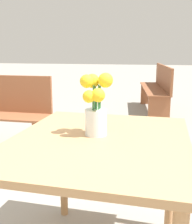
% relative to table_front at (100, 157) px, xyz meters
% --- Properties ---
extents(table_front, '(0.86, 1.02, 0.72)m').
position_rel_table_front_xyz_m(table_front, '(0.00, 0.00, 0.00)').
color(table_front, tan).
rests_on(table_front, ground_plane).
extents(flower_vase, '(0.15, 0.16, 0.30)m').
position_rel_table_front_xyz_m(flower_vase, '(-0.03, 0.05, 0.23)').
color(flower_vase, silver).
rests_on(flower_vase, table_front).
extents(bench_far, '(0.56, 1.81, 0.85)m').
position_rel_table_front_xyz_m(bench_far, '(0.31, 3.86, -0.15)').
color(bench_far, brown).
rests_on(bench_far, ground_plane).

